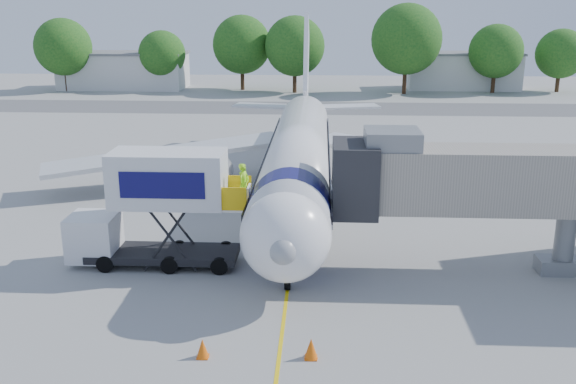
{
  "coord_description": "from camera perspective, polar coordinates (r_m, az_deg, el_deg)",
  "views": [
    {
      "loc": [
        1.35,
        -34.98,
        11.83
      ],
      "look_at": [
        -0.2,
        -5.35,
        3.2
      ],
      "focal_mm": 40.0,
      "sensor_mm": 36.0,
      "label": 1
    }
  ],
  "objects": [
    {
      "name": "ground",
      "position": [
        36.96,
        0.74,
        -2.45
      ],
      "size": [
        160.0,
        160.0,
        0.0
      ],
      "primitive_type": "plane",
      "color": "#9A9A97",
      "rests_on": "ground"
    },
    {
      "name": "guidance_line",
      "position": [
        36.95,
        0.74,
        -2.45
      ],
      "size": [
        0.15,
        70.0,
        0.01
      ],
      "primitive_type": "cube",
      "color": "yellow",
      "rests_on": "ground"
    },
    {
      "name": "taxiway_strip",
      "position": [
        77.9,
        1.98,
        7.48
      ],
      "size": [
        120.0,
        10.0,
        0.01
      ],
      "primitive_type": "cube",
      "color": "#59595B",
      "rests_on": "ground"
    },
    {
      "name": "aircraft",
      "position": [
        40.12,
        0.99,
        3.43
      ],
      "size": [
        34.17,
        37.73,
        11.35
      ],
      "color": "white",
      "rests_on": "ground"
    },
    {
      "name": "jet_bridge",
      "position": [
        29.72,
        15.8,
        1.0
      ],
      "size": [
        13.9,
        3.2,
        6.6
      ],
      "color": "gray",
      "rests_on": "ground"
    },
    {
      "name": "catering_hiloader",
      "position": [
        30.38,
        -11.67,
        -1.5
      ],
      "size": [
        8.62,
        2.44,
        5.5
      ],
      "color": "black",
      "rests_on": "ground"
    },
    {
      "name": "safety_cone_a",
      "position": [
        22.96,
        2.06,
        -13.75
      ],
      "size": [
        0.48,
        0.48,
        0.76
      ],
      "color": "#E35B0B",
      "rests_on": "ground"
    },
    {
      "name": "safety_cone_b",
      "position": [
        23.2,
        -7.6,
        -13.63
      ],
      "size": [
        0.44,
        0.44,
        0.71
      ],
      "color": "#E35B0B",
      "rests_on": "ground"
    },
    {
      "name": "outbuilding_left",
      "position": [
        99.84,
        -14.36,
        10.46
      ],
      "size": [
        18.4,
        8.4,
        5.3
      ],
      "color": "silver",
      "rests_on": "ground"
    },
    {
      "name": "outbuilding_right",
      "position": [
        99.58,
        15.2,
        10.38
      ],
      "size": [
        16.4,
        7.4,
        5.3
      ],
      "color": "silver",
      "rests_on": "ground"
    },
    {
      "name": "tree_a",
      "position": [
        98.54,
        -19.37,
        12.07
      ],
      "size": [
        8.04,
        8.04,
        10.25
      ],
      "color": "#382314",
      "rests_on": "ground"
    },
    {
      "name": "tree_b",
      "position": [
        95.71,
        -11.14,
        11.94
      ],
      "size": [
        6.69,
        6.69,
        8.53
      ],
      "color": "#382314",
      "rests_on": "ground"
    },
    {
      "name": "tree_c",
      "position": [
        94.79,
        -4.13,
        12.94
      ],
      "size": [
        8.36,
        8.36,
        10.66
      ],
      "color": "#382314",
      "rests_on": "ground"
    },
    {
      "name": "tree_d",
      "position": [
        91.4,
        0.61,
        12.84
      ],
      "size": [
        8.33,
        8.33,
        10.62
      ],
      "color": "#382314",
      "rests_on": "ground"
    },
    {
      "name": "tree_e",
      "position": [
        91.44,
        10.49,
        13.22
      ],
      "size": [
        9.63,
        9.63,
        12.28
      ],
      "color": "#382314",
      "rests_on": "ground"
    },
    {
      "name": "tree_f",
      "position": [
        95.74,
        18.0,
        11.82
      ],
      "size": [
        7.45,
        7.45,
        9.49
      ],
      "color": "#382314",
      "rests_on": "ground"
    },
    {
      "name": "tree_g",
      "position": [
        99.88,
        23.09,
        11.24
      ],
      "size": [
        6.92,
        6.92,
        8.82
      ],
      "color": "#382314",
      "rests_on": "ground"
    }
  ]
}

